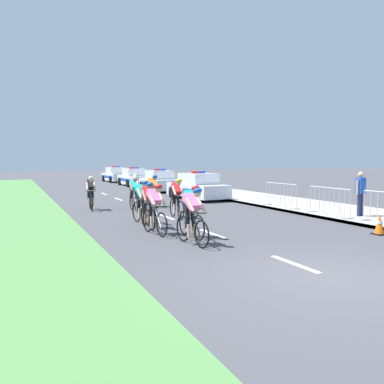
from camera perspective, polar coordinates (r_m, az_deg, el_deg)
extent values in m
plane|color=#424247|center=(8.51, 18.40, -11.04)|extent=(160.00, 160.00, 0.00)
cube|color=#A3A099|center=(23.86, 8.73, -0.82)|extent=(4.08, 60.00, 0.12)
cube|color=#9E9E99|center=(22.88, 4.59, -1.00)|extent=(0.16, 60.00, 0.13)
cube|color=white|center=(9.29, 13.96, -9.60)|extent=(0.14, 1.60, 0.01)
cube|color=white|center=(12.63, 2.77, -5.74)|extent=(0.14, 1.60, 0.01)
cube|color=white|center=(16.26, -3.51, -3.44)|extent=(0.14, 1.60, 0.01)
cube|color=white|center=(20.04, -7.45, -1.98)|extent=(0.14, 1.60, 0.01)
cube|color=white|center=(23.88, -10.13, -0.97)|extent=(0.14, 1.60, 0.01)
cube|color=white|center=(27.77, -12.06, -0.24)|extent=(0.14, 1.60, 0.01)
torus|color=black|center=(10.50, 1.34, -5.84)|extent=(0.12, 0.72, 0.72)
cylinder|color=#99999E|center=(10.50, 1.34, -5.84)|extent=(0.07, 0.07, 0.06)
torus|color=black|center=(11.36, -1.26, -5.05)|extent=(0.12, 0.72, 0.72)
cylinder|color=#99999E|center=(11.36, -1.26, -5.05)|extent=(0.07, 0.07, 0.06)
cylinder|color=black|center=(10.80, 0.12, -2.66)|extent=(0.09, 0.55, 0.04)
cylinder|color=black|center=(10.70, 0.58, -4.48)|extent=(0.09, 0.48, 0.63)
cylinder|color=black|center=(11.02, -0.40, -4.12)|extent=(0.04, 0.04, 0.65)
cylinder|color=black|center=(10.50, 1.06, -2.97)|extent=(0.42, 0.07, 0.03)
cube|color=black|center=(10.97, -0.40, -2.34)|extent=(0.12, 0.23, 0.05)
cube|color=pink|center=(10.84, -0.08, -1.36)|extent=(0.34, 0.58, 0.44)
cube|color=black|center=(10.96, -0.38, -2.14)|extent=(0.30, 0.23, 0.18)
cylinder|color=black|center=(11.00, 0.16, -3.92)|extent=(0.13, 0.23, 0.40)
cylinder|color=tan|center=(10.98, 0.37, -5.33)|extent=(0.11, 0.16, 0.36)
cylinder|color=black|center=(10.92, -0.66, -3.98)|extent=(0.13, 0.18, 0.40)
cylinder|color=tan|center=(10.89, -0.45, -5.41)|extent=(0.10, 0.13, 0.36)
cylinder|color=tan|center=(10.74, 1.23, -1.68)|extent=(0.12, 0.41, 0.35)
cylinder|color=tan|center=(10.58, -0.26, -1.77)|extent=(0.12, 0.41, 0.35)
sphere|color=tan|center=(10.56, 0.72, -0.21)|extent=(0.19, 0.19, 0.19)
ellipsoid|color=blue|center=(10.54, 0.75, 0.14)|extent=(0.26, 0.34, 0.24)
torus|color=black|center=(11.48, 0.94, -4.95)|extent=(0.06, 0.72, 0.72)
cylinder|color=#99999E|center=(11.48, 0.94, -4.95)|extent=(0.06, 0.06, 0.06)
torus|color=black|center=(12.38, -1.09, -4.26)|extent=(0.06, 0.72, 0.72)
cylinder|color=#99999E|center=(12.38, -1.09, -4.26)|extent=(0.06, 0.06, 0.06)
cylinder|color=#B21919|center=(11.81, -0.01, -2.05)|extent=(0.05, 0.55, 0.04)
cylinder|color=#B21919|center=(11.69, 0.35, -3.72)|extent=(0.05, 0.48, 0.63)
cylinder|color=#B21919|center=(12.03, -0.42, -3.39)|extent=(0.04, 0.04, 0.65)
cylinder|color=black|center=(11.49, 0.72, -2.33)|extent=(0.42, 0.04, 0.03)
cube|color=black|center=(11.98, -0.42, -1.76)|extent=(0.11, 0.22, 0.05)
cube|color=#19B2B7|center=(11.85, -0.17, -0.86)|extent=(0.29, 0.56, 0.45)
cube|color=black|center=(11.97, -0.40, -1.58)|extent=(0.28, 0.21, 0.18)
cylinder|color=black|center=(12.00, 0.09, -3.21)|extent=(0.12, 0.23, 0.40)
cylinder|color=tan|center=(11.97, 0.26, -4.51)|extent=(0.09, 0.16, 0.36)
cylinder|color=black|center=(11.93, -0.69, -3.26)|extent=(0.11, 0.17, 0.40)
cylinder|color=tan|center=(11.90, -0.53, -4.57)|extent=(0.09, 0.12, 0.36)
cylinder|color=tan|center=(11.73, 0.98, -1.16)|extent=(0.09, 0.40, 0.35)
cylinder|color=tan|center=(11.59, -0.44, -1.23)|extent=(0.09, 0.40, 0.35)
sphere|color=tan|center=(11.56, 0.46, 0.20)|extent=(0.19, 0.19, 0.19)
ellipsoid|color=red|center=(11.55, 0.48, 0.52)|extent=(0.24, 0.32, 0.24)
torus|color=black|center=(12.04, -4.20, -4.52)|extent=(0.13, 0.72, 0.72)
cylinder|color=#99999E|center=(12.04, -4.20, -4.52)|extent=(0.07, 0.07, 0.06)
torus|color=black|center=(12.93, -6.15, -3.91)|extent=(0.13, 0.72, 0.72)
cylinder|color=#99999E|center=(12.93, -6.15, -3.91)|extent=(0.07, 0.07, 0.06)
cylinder|color=white|center=(12.37, -5.13, -1.77)|extent=(0.10, 0.55, 0.04)
cylinder|color=white|center=(12.25, -4.77, -3.35)|extent=(0.10, 0.48, 0.63)
cylinder|color=white|center=(12.59, -5.51, -3.06)|extent=(0.04, 0.04, 0.65)
cylinder|color=black|center=(12.06, -4.43, -2.02)|extent=(0.42, 0.08, 0.03)
cube|color=black|center=(12.54, -5.52, -1.50)|extent=(0.12, 0.23, 0.05)
cube|color=pink|center=(12.41, -5.29, -0.64)|extent=(0.34, 0.57, 0.46)
cube|color=black|center=(12.53, -5.50, -1.32)|extent=(0.30, 0.23, 0.18)
cylinder|color=black|center=(12.56, -5.02, -2.88)|extent=(0.14, 0.23, 0.40)
cylinder|color=tan|center=(12.53, -4.86, -4.12)|extent=(0.11, 0.16, 0.36)
cylinder|color=black|center=(12.49, -5.77, -2.93)|extent=(0.13, 0.18, 0.40)
cylinder|color=tan|center=(12.45, -5.61, -4.18)|extent=(0.10, 0.13, 0.36)
cylinder|color=tan|center=(12.29, -4.19, -0.91)|extent=(0.12, 0.41, 0.35)
cylinder|color=tan|center=(12.16, -5.54, -0.98)|extent=(0.12, 0.41, 0.35)
sphere|color=tan|center=(12.12, -4.70, 0.38)|extent=(0.19, 0.19, 0.19)
ellipsoid|color=red|center=(12.11, -4.68, 0.69)|extent=(0.26, 0.34, 0.24)
torus|color=black|center=(13.12, -5.56, -3.78)|extent=(0.08, 0.73, 0.72)
cylinder|color=#99999E|center=(13.12, -5.56, -3.78)|extent=(0.06, 0.06, 0.06)
torus|color=black|center=(14.08, -6.65, -3.23)|extent=(0.08, 0.73, 0.72)
cylinder|color=#99999E|center=(14.08, -6.65, -3.23)|extent=(0.06, 0.06, 0.06)
cylinder|color=silver|center=(13.49, -6.09, -1.26)|extent=(0.06, 0.55, 0.04)
cylinder|color=silver|center=(13.36, -5.88, -2.71)|extent=(0.06, 0.48, 0.63)
cylinder|color=silver|center=(13.72, -6.30, -2.44)|extent=(0.04, 0.04, 0.65)
cylinder|color=black|center=(13.16, -5.69, -1.49)|extent=(0.42, 0.05, 0.03)
cube|color=black|center=(13.68, -6.31, -1.01)|extent=(0.11, 0.22, 0.05)
cube|color=red|center=(13.54, -6.18, -0.22)|extent=(0.30, 0.55, 0.46)
cube|color=black|center=(13.66, -6.30, -0.85)|extent=(0.29, 0.21, 0.18)
cylinder|color=black|center=(13.68, -5.87, -2.29)|extent=(0.12, 0.23, 0.40)
cylinder|color=#9E7051|center=(13.63, -5.77, -3.43)|extent=(0.10, 0.16, 0.36)
cylinder|color=black|center=(13.63, -6.60, -2.32)|extent=(0.12, 0.17, 0.40)
cylinder|color=#9E7051|center=(13.59, -6.50, -3.46)|extent=(0.10, 0.13, 0.36)
cylinder|color=#9E7051|center=(13.38, -5.28, -0.48)|extent=(0.09, 0.40, 0.35)
cylinder|color=#9E7051|center=(13.30, -6.61, -0.52)|extent=(0.09, 0.40, 0.35)
sphere|color=#9E7051|center=(13.23, -5.85, 0.72)|extent=(0.19, 0.19, 0.19)
ellipsoid|color=blue|center=(13.22, -5.84, 1.00)|extent=(0.24, 0.32, 0.24)
torus|color=black|center=(14.14, -6.14, -3.19)|extent=(0.12, 0.72, 0.72)
cylinder|color=#99999E|center=(14.14, -6.14, -3.19)|extent=(0.07, 0.07, 0.06)
torus|color=black|center=(15.05, -7.67, -2.74)|extent=(0.12, 0.72, 0.72)
cylinder|color=#99999E|center=(15.05, -7.67, -2.74)|extent=(0.07, 0.07, 0.06)
cylinder|color=black|center=(14.49, -6.88, -0.87)|extent=(0.09, 0.55, 0.04)
cylinder|color=black|center=(14.36, -6.59, -2.21)|extent=(0.09, 0.48, 0.63)
cylinder|color=black|center=(14.70, -7.17, -1.98)|extent=(0.04, 0.04, 0.65)
cylinder|color=black|center=(14.17, -6.32, -1.07)|extent=(0.42, 0.07, 0.03)
cube|color=black|center=(14.67, -7.18, -0.65)|extent=(0.12, 0.23, 0.05)
cube|color=#19B2B7|center=(14.54, -7.00, 0.10)|extent=(0.34, 0.57, 0.47)
cube|color=black|center=(14.66, -7.17, -0.50)|extent=(0.30, 0.23, 0.18)
cylinder|color=black|center=(14.68, -6.76, -1.83)|extent=(0.13, 0.23, 0.40)
cylinder|color=tan|center=(14.64, -6.62, -2.89)|extent=(0.11, 0.16, 0.36)
cylinder|color=black|center=(14.61, -7.41, -1.87)|extent=(0.13, 0.18, 0.40)
cylinder|color=tan|center=(14.57, -7.28, -2.93)|extent=(0.10, 0.13, 0.36)
cylinder|color=tan|center=(14.41, -6.08, -0.13)|extent=(0.12, 0.41, 0.35)
cylinder|color=tan|center=(14.28, -7.26, -0.18)|extent=(0.12, 0.41, 0.35)
sphere|color=tan|center=(14.25, -6.54, 0.98)|extent=(0.19, 0.19, 0.19)
ellipsoid|color=blue|center=(14.23, -6.53, 1.24)|extent=(0.26, 0.34, 0.24)
torus|color=black|center=(15.39, -1.56, -2.54)|extent=(0.09, 0.73, 0.72)
cylinder|color=#99999E|center=(15.39, -1.56, -2.54)|extent=(0.06, 0.06, 0.06)
torus|color=black|center=(16.33, -2.67, -2.14)|extent=(0.09, 0.73, 0.72)
cylinder|color=#99999E|center=(16.33, -2.67, -2.14)|extent=(0.06, 0.06, 0.06)
cylinder|color=black|center=(15.76, -2.08, -0.41)|extent=(0.07, 0.55, 0.04)
cylinder|color=black|center=(15.62, -1.88, -1.65)|extent=(0.07, 0.48, 0.63)
cylinder|color=black|center=(15.97, -2.30, -1.44)|extent=(0.04, 0.04, 0.65)
cylinder|color=black|center=(15.43, -1.68, -0.59)|extent=(0.42, 0.05, 0.03)
cube|color=black|center=(15.94, -2.30, -0.21)|extent=(0.11, 0.23, 0.05)
cube|color=red|center=(15.81, -2.17, 0.48)|extent=(0.31, 0.55, 0.47)
cube|color=black|center=(15.93, -2.29, -0.07)|extent=(0.29, 0.22, 0.18)
cylinder|color=black|center=(15.94, -1.92, -1.31)|extent=(0.12, 0.23, 0.40)
cylinder|color=beige|center=(15.89, -1.83, -2.28)|extent=(0.10, 0.16, 0.36)
cylinder|color=black|center=(15.89, -2.54, -1.33)|extent=(0.12, 0.18, 0.40)
cylinder|color=beige|center=(15.84, -2.45, -2.31)|extent=(0.10, 0.13, 0.36)
cylinder|color=beige|center=(15.66, -1.37, 0.26)|extent=(0.10, 0.41, 0.35)
cylinder|color=beige|center=(15.56, -2.48, 0.23)|extent=(0.10, 0.41, 0.35)
sphere|color=beige|center=(15.51, -1.83, 1.29)|extent=(0.19, 0.19, 0.19)
ellipsoid|color=yellow|center=(15.50, -1.82, 1.53)|extent=(0.25, 0.33, 0.24)
torus|color=black|center=(17.79, -7.67, -1.63)|extent=(0.08, 0.73, 0.72)
cylinder|color=#99999E|center=(17.79, -7.67, -1.63)|extent=(0.06, 0.06, 0.06)
torus|color=black|center=(18.76, -8.35, -1.32)|extent=(0.08, 0.73, 0.72)
cylinder|color=#99999E|center=(18.76, -8.35, -1.32)|extent=(0.06, 0.06, 0.06)
cylinder|color=white|center=(18.18, -8.00, 0.20)|extent=(0.07, 0.55, 0.04)
cylinder|color=white|center=(18.03, -7.87, -0.86)|extent=(0.07, 0.48, 0.63)
cylinder|color=white|center=(18.40, -8.13, -0.70)|extent=(0.04, 0.04, 0.65)
cylinder|color=black|center=(17.84, -7.76, 0.06)|extent=(0.42, 0.05, 0.03)
cube|color=black|center=(18.37, -8.14, 0.37)|extent=(0.11, 0.23, 0.05)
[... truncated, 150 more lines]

